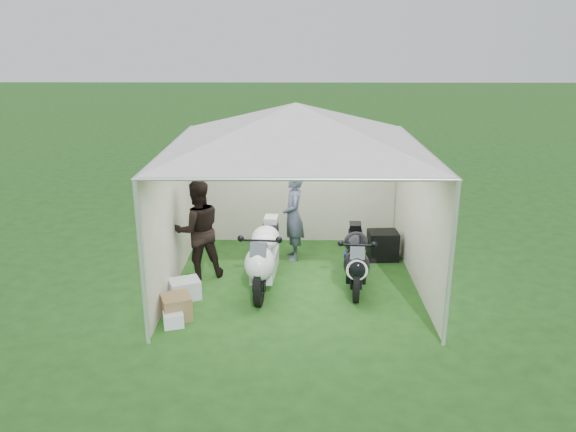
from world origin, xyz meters
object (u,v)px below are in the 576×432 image
motorcycle_black (356,258)px  crate_2 (173,320)px  motorcycle_white (264,255)px  paddock_stand (354,259)px  person_blue_jacket (293,216)px  crate_0 (185,289)px  equipment_box (383,245)px  canopy_tent (296,130)px  crate_1 (176,307)px  person_dark_jacket (198,230)px

motorcycle_black → crate_2: (-2.74, -1.36, -0.41)m
motorcycle_white → motorcycle_black: (1.50, 0.07, -0.07)m
paddock_stand → person_blue_jacket: bearing=160.5°
crate_2 → crate_0: bearing=90.0°
equipment_box → crate_0: 3.76m
paddock_stand → crate_2: paddock_stand is taller
canopy_tent → crate_1: (-1.75, -1.33, -2.39)m
motorcycle_white → crate_2: (-1.25, -1.30, -0.47)m
motorcycle_black → paddock_stand: size_ratio=5.16×
motorcycle_black → canopy_tent: bearing=173.0°
equipment_box → crate_2: bearing=-142.8°
person_blue_jacket → equipment_box: 1.75m
crate_1 → crate_2: bearing=-90.0°
person_dark_jacket → crate_1: 1.65m
motorcycle_black → crate_2: motorcycle_black is taller
canopy_tent → person_blue_jacket: canopy_tent is taller
motorcycle_black → equipment_box: motorcycle_black is taller
crate_1 → crate_2: size_ratio=1.45×
motorcycle_white → paddock_stand: motorcycle_white is taller
person_dark_jacket → crate_1: (-0.11, -1.50, -0.67)m
motorcycle_white → equipment_box: 2.50m
canopy_tent → motorcycle_white: 2.08m
canopy_tent → person_blue_jacket: bearing=91.8°
motorcycle_black → crate_0: bearing=-165.9°
motorcycle_white → crate_1: 1.68m
paddock_stand → person_dark_jacket: person_dark_jacket is taller
paddock_stand → crate_2: size_ratio=1.29×
canopy_tent → motorcycle_black: canopy_tent is taller
crate_1 → motorcycle_black: bearing=22.3°
person_dark_jacket → motorcycle_black: bearing=150.2°
motorcycle_black → person_dark_jacket: 2.68m
person_blue_jacket → crate_2: bearing=-38.3°
motorcycle_white → person_blue_jacket: (0.47, 1.29, 0.24)m
canopy_tent → equipment_box: bearing=31.6°
person_dark_jacket → crate_2: size_ratio=6.10×
motorcycle_black → person_blue_jacket: person_blue_jacket is taller
motorcycle_black → person_dark_jacket: person_dark_jacket is taller
crate_0 → crate_2: (0.00, -0.91, -0.05)m
person_blue_jacket → equipment_box: (1.66, -0.03, -0.55)m
canopy_tent → crate_0: size_ratio=12.26×
canopy_tent → paddock_stand: size_ratio=15.70×
equipment_box → crate_1: size_ratio=1.32×
motorcycle_white → motorcycle_black: bearing=7.4°
person_blue_jacket → equipment_box: size_ratio=3.06×
canopy_tent → paddock_stand: (1.06, 0.64, -2.44)m
paddock_stand → motorcycle_white: bearing=-149.9°
equipment_box → paddock_stand: bearing=-147.4°
motorcycle_white → crate_0: (-1.25, -0.39, -0.42)m
motorcycle_black → crate_1: (-2.74, -1.12, -0.33)m
crate_0 → crate_1: size_ratio=1.14×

